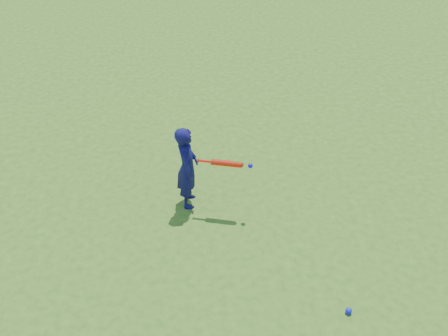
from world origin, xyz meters
The scene contains 4 objects.
ground centered at (0.00, 0.00, 0.00)m, with size 80.00×80.00×0.00m, color #356317.
child centered at (0.77, 0.44, 0.62)m, with size 0.45×0.30×1.23m, color #12104B.
ground_ball_blue centered at (2.57, -1.51, 0.04)m, with size 0.08×0.08×0.08m, color #0D1BED.
bat_swing centered at (1.31, 0.28, 0.79)m, with size 0.72×0.20×0.08m.
Camera 1 is at (1.04, -4.87, 4.68)m, focal length 40.00 mm.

